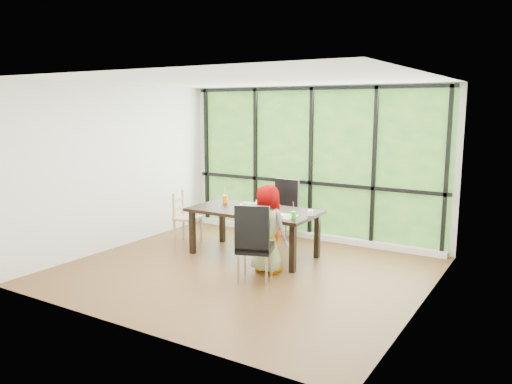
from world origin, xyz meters
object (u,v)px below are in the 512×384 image
child_older (268,229)px  white_mug (310,213)px  chair_end_beech (188,218)px  chair_window_leather (282,211)px  chair_interior_leather (255,242)px  plate_far (247,205)px  green_cup (294,215)px  orange_cup (225,199)px  tissue_box (258,208)px  dining_table (254,233)px  plate_near (275,215)px  child_toddler (273,219)px

child_older → white_mug: bearing=-112.7°
chair_end_beech → child_older: child_older is taller
chair_window_leather → chair_interior_leather: size_ratio=1.00×
chair_interior_leather → plate_far: (-0.91, 1.23, 0.22)m
chair_window_leather → chair_end_beech: size_ratio=1.20×
chair_interior_leather → green_cup: bearing=-125.4°
orange_cup → chair_window_leather: bearing=51.8°
tissue_box → white_mug: bearing=15.0°
child_older → green_cup: bearing=-121.5°
plate_far → white_mug: bearing=-8.5°
green_cup → dining_table: bearing=162.3°
chair_interior_leather → orange_cup: 1.78m
plate_far → chair_end_beech: bearing=-168.2°
tissue_box → green_cup: bearing=-9.9°
chair_end_beech → green_cup: chair_end_beech is taller
dining_table → plate_far: size_ratio=8.77×
chair_interior_leather → child_older: bearing=-104.5°
orange_cup → tissue_box: (0.85, -0.34, 0.00)m
orange_cup → green_cup: orange_cup is taller
dining_table → plate_far: bearing=139.6°
plate_far → white_mug: size_ratio=2.83×
orange_cup → plate_far: bearing=7.0°
chair_end_beech → plate_near: bearing=-111.6°
chair_end_beech → chair_interior_leather: bearing=-130.8°
chair_interior_leather → plate_near: (-0.12, 0.75, 0.22)m
plate_far → tissue_box: (0.45, -0.39, 0.06)m
plate_far → white_mug: 1.24m
chair_window_leather → chair_end_beech: (-1.30, -0.98, -0.09)m
chair_end_beech → plate_far: size_ratio=3.93×
chair_end_beech → green_cup: size_ratio=8.42×
dining_table → plate_near: bearing=-24.5°
chair_interior_leather → chair_end_beech: chair_interior_leather is taller
chair_end_beech → child_older: bearing=-120.9°
child_older → plate_far: (-0.88, 0.82, 0.13)m
child_toddler → tissue_box: (0.17, -0.77, 0.35)m
chair_interior_leather → plate_near: chair_interior_leather is taller
plate_far → plate_near: plate_near is taller
dining_table → chair_end_beech: size_ratio=2.23×
chair_window_leather → child_older: (0.64, -1.57, 0.09)m
plate_far → tissue_box: bearing=-40.7°
plate_far → white_mug: white_mug is taller
child_toddler → child_older: (0.59, -1.19, 0.16)m
chair_end_beech → white_mug: 2.32m
orange_cup → tissue_box: bearing=-21.8°
plate_near → orange_cup: size_ratio=2.01×
dining_table → plate_far: 0.53m
chair_window_leather → white_mug: chair_window_leather is taller
plate_far → orange_cup: 0.41m
dining_table → orange_cup: bearing=164.3°
child_older → orange_cup: bearing=-24.7°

